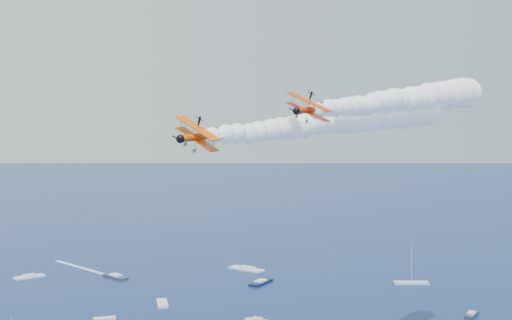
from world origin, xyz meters
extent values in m
cube|color=#323643|center=(-17.70, 167.13, 0.35)|extent=(8.90, 12.06, 0.70)
cube|color=#2A2E38|center=(80.02, 85.93, 0.35)|extent=(7.36, 6.92, 0.70)
cube|color=black|center=(31.65, 142.97, 0.35)|extent=(10.97, 10.91, 0.70)
cube|color=white|center=(32.69, 166.29, 0.35)|extent=(12.35, 14.86, 0.70)
cube|color=silver|center=(-6.46, 124.76, 0.35)|extent=(4.10, 10.38, 0.70)
cube|color=white|center=(-25.17, 112.58, 0.35)|extent=(6.48, 2.27, 0.70)
cube|color=silver|center=(83.13, 127.42, 0.35)|extent=(12.98, 7.50, 0.70)
cube|color=white|center=(-48.52, 175.76, 0.35)|extent=(11.56, 7.38, 0.70)
cube|color=white|center=(-29.62, 188.93, 0.03)|extent=(19.99, 34.30, 0.04)
camera|label=1|loc=(-37.08, -86.45, 56.89)|focal=47.47mm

